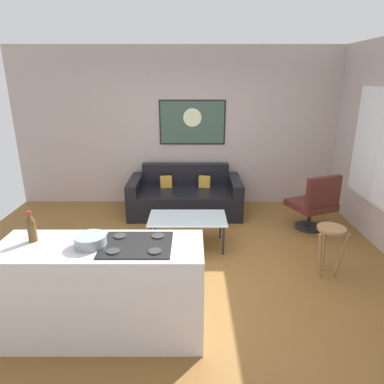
# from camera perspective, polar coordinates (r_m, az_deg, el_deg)

# --- Properties ---
(ground) EXTENTS (6.40, 6.40, 0.04)m
(ground) POSITION_cam_1_polar(r_m,az_deg,el_deg) (4.38, -0.06, -12.80)
(ground) COLOR brown
(back_wall) EXTENTS (6.40, 0.05, 2.80)m
(back_wall) POSITION_cam_1_polar(r_m,az_deg,el_deg) (6.22, -0.10, 10.66)
(back_wall) COLOR #B09F98
(back_wall) RESTS_ON ground
(couch) EXTENTS (1.91, 0.95, 0.80)m
(couch) POSITION_cam_1_polar(r_m,az_deg,el_deg) (5.94, -1.23, -0.90)
(couch) COLOR black
(couch) RESTS_ON ground
(coffee_table) EXTENTS (1.07, 0.60, 0.43)m
(coffee_table) POSITION_cam_1_polar(r_m,az_deg,el_deg) (4.70, -0.84, -4.68)
(coffee_table) COLOR silver
(coffee_table) RESTS_ON ground
(armchair) EXTENTS (0.77, 0.76, 0.91)m
(armchair) POSITION_cam_1_polar(r_m,az_deg,el_deg) (5.51, 19.84, -1.78)
(armchair) COLOR black
(armchair) RESTS_ON ground
(bar_stool) EXTENTS (0.37, 0.37, 0.62)m
(bar_stool) POSITION_cam_1_polar(r_m,az_deg,el_deg) (4.31, 22.17, -7.15)
(bar_stool) COLOR olive
(bar_stool) RESTS_ON ground
(kitchen_counter) EXTENTS (1.78, 0.62, 0.93)m
(kitchen_counter) POSITION_cam_1_polar(r_m,az_deg,el_deg) (3.27, -14.63, -15.67)
(kitchen_counter) COLOR silver
(kitchen_counter) RESTS_ON ground
(soda_bottle) EXTENTS (0.08, 0.08, 0.28)m
(soda_bottle) POSITION_cam_1_polar(r_m,az_deg,el_deg) (3.26, -25.43, -5.47)
(soda_bottle) COLOR #503919
(soda_bottle) RESTS_ON kitchen_counter
(mixing_bowl) EXTENTS (0.27, 0.27, 0.09)m
(mixing_bowl) POSITION_cam_1_polar(r_m,az_deg,el_deg) (3.03, -16.75, -7.87)
(mixing_bowl) COLOR gray
(mixing_bowl) RESTS_ON kitchen_counter
(wall_painting) EXTENTS (1.18, 0.03, 0.79)m
(wall_painting) POSITION_cam_1_polar(r_m,az_deg,el_deg) (6.16, -0.04, 11.62)
(wall_painting) COLOR black
(window) EXTENTS (0.03, 1.45, 1.61)m
(window) POSITION_cam_1_polar(r_m,az_deg,el_deg) (5.39, 28.81, 6.57)
(window) COLOR silver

